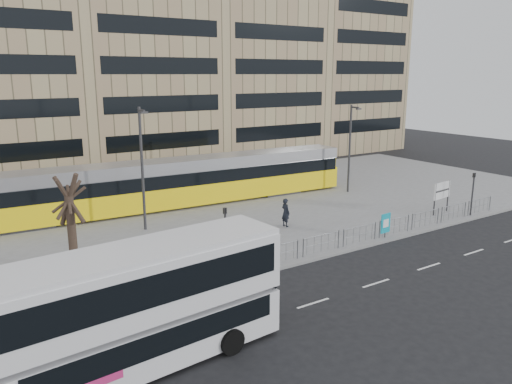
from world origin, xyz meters
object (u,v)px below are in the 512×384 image
tram (166,184)px  lamp_post_west (142,164)px  station_sign (442,192)px  bare_tree (66,170)px  double_decker_bus (133,307)px  traffic_light_west (225,228)px  traffic_light_east (473,188)px  lamp_post_east (350,145)px  pedestrian (286,212)px  ad_panel (386,224)px

tram → lamp_post_west: (-3.45, -4.50, 2.52)m
lamp_post_west → station_sign: bearing=-22.5°
bare_tree → tram: bearing=45.6°
double_decker_bus → tram: size_ratio=0.36×
traffic_light_west → traffic_light_east: 19.42m
double_decker_bus → lamp_post_east: (24.50, 15.26, 1.86)m
tram → lamp_post_east: size_ratio=4.14×
lamp_post_east → bare_tree: lamp_post_east is taller
double_decker_bus → pedestrian: double_decker_bus is taller
ad_panel → pedestrian: 6.47m
station_sign → traffic_light_west: size_ratio=0.74×
double_decker_bus → lamp_post_west: (6.00, 14.65, 2.11)m
tram → station_sign: bearing=-35.1°
pedestrian → lamp_post_west: lamp_post_west is taller
traffic_light_west → lamp_post_east: (17.13, 8.68, 2.10)m
traffic_light_west → bare_tree: bare_tree is taller
double_decker_bus → ad_panel: bearing=10.9°
double_decker_bus → traffic_light_east: bearing=6.0°
ad_panel → traffic_light_east: bearing=-3.5°
pedestrian → lamp_post_east: size_ratio=0.26×
traffic_light_east → station_sign: bearing=131.1°
tram → bare_tree: bearing=-131.3°
traffic_light_west → lamp_post_west: bearing=83.4°
traffic_light_east → bare_tree: (-26.38, 4.79, 3.31)m
ad_panel → station_sign: bearing=8.2°
station_sign → bare_tree: bearing=165.9°
station_sign → bare_tree: (-25.04, 3.25, 3.69)m
traffic_light_west → traffic_light_east: same height
pedestrian → bare_tree: bare_tree is taller
pedestrian → lamp_post_east: lamp_post_east is taller
lamp_post_west → bare_tree: size_ratio=1.08×
double_decker_bus → bare_tree: (0.36, 9.86, 3.08)m
traffic_light_east → bare_tree: bearing=169.9°
tram → traffic_light_east: tram is taller
station_sign → ad_panel: bearing=-174.4°
tram → ad_panel: size_ratio=20.00×
station_sign → lamp_post_west: (-19.40, 8.04, 2.73)m
traffic_light_east → lamp_post_east: 10.64m
tram → pedestrian: tram is taller
traffic_light_east → lamp_post_east: bearing=102.6°
traffic_light_east → lamp_post_west: lamp_post_west is taller
tram → ad_panel: bearing=-56.4°
lamp_post_east → tram: bearing=165.5°
double_decker_bus → lamp_post_west: bearing=63.0°
ad_panel → lamp_post_west: size_ratio=0.19×
station_sign → lamp_post_west: lamp_post_west is taller
double_decker_bus → traffic_light_west: size_ratio=3.58×
station_sign → traffic_light_east: bearing=-55.8°
traffic_light_east → ad_panel: bearing=-179.1°
station_sign → lamp_post_east: (-0.90, 8.64, 2.48)m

